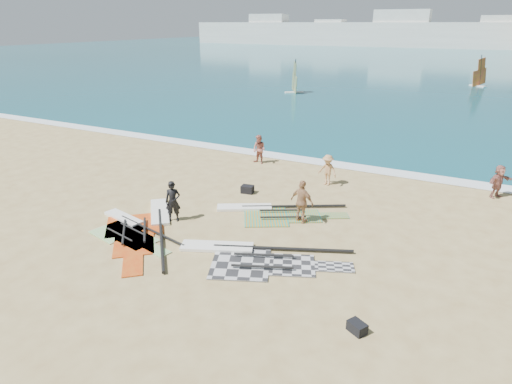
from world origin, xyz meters
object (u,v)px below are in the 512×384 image
at_px(gear_bag_near, 247,189).
at_px(beachgoer_back, 302,202).
at_px(gear_bag_far, 357,327).
at_px(beachgoer_mid, 327,170).
at_px(rig_red, 147,226).
at_px(beachgoer_right, 498,181).
at_px(person_wetsuit, 173,201).
at_px(beachgoer_left, 259,149).
at_px(rig_orange, 271,212).
at_px(rig_green, 129,228).
at_px(rig_grey, 250,256).

relative_size(gear_bag_near, beachgoer_back, 0.32).
height_order(gear_bag_near, gear_bag_far, gear_bag_near).
distance_m(beachgoer_mid, beachgoer_back, 4.85).
height_order(gear_bag_near, beachgoer_back, beachgoer_back).
bearing_deg(rig_red, gear_bag_near, 120.15).
bearing_deg(beachgoer_right, person_wetsuit, 166.01).
height_order(gear_bag_far, beachgoer_left, beachgoer_left).
bearing_deg(rig_orange, rig_green, -166.38).
bearing_deg(rig_grey, beachgoer_back, 58.13).
distance_m(rig_orange, gear_bag_far, 8.11).
height_order(rig_orange, beachgoer_right, beachgoer_right).
distance_m(gear_bag_far, beachgoer_back, 6.97).
bearing_deg(rig_red, beachgoer_back, 80.89).
xyz_separation_m(rig_red, beachgoer_right, (12.76, 10.27, 0.76)).
xyz_separation_m(rig_orange, gear_bag_near, (-2.06, 1.65, 0.14)).
distance_m(rig_grey, beachgoer_back, 3.67).
xyz_separation_m(beachgoer_left, beachgoer_back, (5.26, -6.47, 0.08)).
distance_m(rig_grey, person_wetsuit, 4.54).
xyz_separation_m(rig_grey, rig_red, (-4.89, 0.18, 0.00)).
height_order(rig_orange, beachgoer_back, beachgoer_back).
relative_size(gear_bag_near, person_wetsuit, 0.33).
xyz_separation_m(rig_green, beachgoer_mid, (5.53, 8.65, 0.76)).
height_order(beachgoer_left, beachgoer_mid, beachgoer_left).
bearing_deg(beachgoer_back, beachgoer_mid, -70.89).
height_order(rig_grey, beachgoer_back, beachgoer_back).
bearing_deg(rig_grey, beachgoer_left, 92.59).
bearing_deg(gear_bag_far, rig_grey, 153.68).
height_order(rig_red, gear_bag_far, gear_bag_far).
height_order(rig_grey, rig_orange, rig_grey).
height_order(beachgoer_back, beachgoer_right, beachgoer_back).
relative_size(person_wetsuit, beachgoer_mid, 1.09).
distance_m(person_wetsuit, beachgoer_back, 5.39).
height_order(gear_bag_near, beachgoer_left, beachgoer_left).
xyz_separation_m(gear_bag_near, gear_bag_far, (7.50, -7.66, -0.04)).
distance_m(rig_grey, beachgoer_mid, 8.38).
bearing_deg(gear_bag_far, rig_red, 165.68).
bearing_deg(rig_orange, beachgoer_mid, 47.86).
distance_m(gear_bag_near, gear_bag_far, 10.72).
bearing_deg(beachgoer_right, gear_bag_near, 153.41).
distance_m(gear_bag_near, beachgoer_right, 12.02).
bearing_deg(person_wetsuit, rig_red, -150.02).
relative_size(rig_green, gear_bag_far, 9.87).
relative_size(rig_grey, rig_red, 1.07).
distance_m(rig_red, gear_bag_near, 5.59).
bearing_deg(rig_green, beachgoer_left, 98.77).
bearing_deg(gear_bag_near, rig_green, -112.72).
xyz_separation_m(rig_green, rig_orange, (4.47, 4.11, 0.00)).
xyz_separation_m(rig_grey, beachgoer_back, (0.58, 3.52, 0.88)).
relative_size(rig_green, beachgoer_right, 3.05).
height_order(rig_red, person_wetsuit, person_wetsuit).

